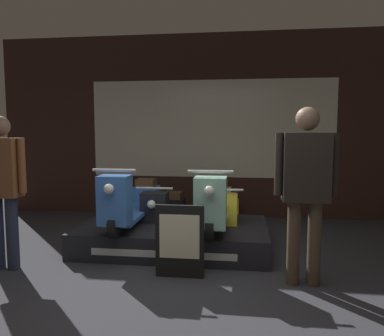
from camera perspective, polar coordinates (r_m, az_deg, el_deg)
The scene contains 10 objects.
ground_plane at distance 3.52m, azimuth -2.30°, elevation -19.94°, with size 30.00×30.00×0.00m, color #2D2D33.
shop_wall_back at distance 6.65m, azimuth 2.89°, elevation 6.38°, with size 7.73×0.09×3.20m.
display_platform at distance 4.93m, azimuth -2.84°, elevation -10.33°, with size 2.38×1.36×0.32m.
scooter_display_left at distance 4.91m, azimuth -9.13°, elevation -5.04°, with size 0.49×1.78×0.78m.
scooter_display_right at distance 4.72m, azimuth 3.48°, elevation -5.42°, with size 0.49×1.78×0.78m.
scooter_backrow_0 at distance 5.67m, azimuth -4.15°, elevation -6.81°, with size 0.49×1.78×0.78m.
scooter_backrow_1 at distance 5.56m, azimuth 5.21°, elevation -7.08°, with size 0.49×1.78×0.78m.
person_left_browsing at distance 4.55m, azimuth -26.93°, elevation -1.82°, with size 0.55×0.22×1.68m.
person_right_browsing at distance 3.79m, azimuth 16.94°, elevation -1.85°, with size 0.60×0.25×1.75m.
price_sign_board at distance 3.94m, azimuth -1.90°, elevation -11.07°, with size 0.51×0.04×0.76m.
Camera 1 is at (0.55, -3.12, 1.53)m, focal length 35.00 mm.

